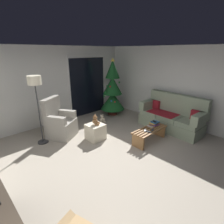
% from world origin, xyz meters
% --- Properties ---
extents(ground_plane, '(7.00, 7.00, 0.00)m').
position_xyz_m(ground_plane, '(0.00, 0.00, 0.00)').
color(ground_plane, '#9E9384').
extents(wall_back, '(5.72, 0.12, 2.50)m').
position_xyz_m(wall_back, '(0.00, 3.06, 1.25)').
color(wall_back, silver).
rests_on(wall_back, ground).
extents(wall_right, '(0.12, 6.00, 2.50)m').
position_xyz_m(wall_right, '(2.86, 0.00, 1.25)').
color(wall_right, silver).
rests_on(wall_right, ground).
extents(patio_door_frame, '(1.60, 0.02, 2.20)m').
position_xyz_m(patio_door_frame, '(1.34, 2.99, 1.10)').
color(patio_door_frame, silver).
rests_on(patio_door_frame, ground).
extents(patio_door_glass, '(1.50, 0.02, 2.10)m').
position_xyz_m(patio_door_glass, '(1.34, 2.97, 1.05)').
color(patio_door_glass, black).
rests_on(patio_door_glass, ground).
extents(couch, '(0.87, 1.97, 1.08)m').
position_xyz_m(couch, '(2.32, 0.02, 0.40)').
color(couch, gray).
rests_on(couch, ground).
extents(coffee_table, '(1.10, 0.40, 0.37)m').
position_xyz_m(coffee_table, '(1.13, 0.01, 0.25)').
color(coffee_table, olive).
rests_on(coffee_table, ground).
extents(remote_white, '(0.16, 0.11, 0.02)m').
position_xyz_m(remote_white, '(0.95, 0.03, 0.38)').
color(remote_white, silver).
rests_on(remote_white, coffee_table).
extents(remote_graphite, '(0.16, 0.10, 0.02)m').
position_xyz_m(remote_graphite, '(1.13, -0.09, 0.38)').
color(remote_graphite, '#333338').
rests_on(remote_graphite, coffee_table).
extents(remote_black, '(0.06, 0.16, 0.02)m').
position_xyz_m(remote_black, '(0.95, -0.09, 0.38)').
color(remote_black, black).
rests_on(remote_black, coffee_table).
extents(remote_silver, '(0.07, 0.16, 0.02)m').
position_xyz_m(remote_silver, '(1.25, 0.08, 0.38)').
color(remote_silver, '#ADADB2').
rests_on(remote_silver, coffee_table).
extents(book_stack, '(0.28, 0.23, 0.10)m').
position_xyz_m(book_stack, '(1.47, 0.08, 0.42)').
color(book_stack, '#6B3D7A').
rests_on(book_stack, coffee_table).
extents(cell_phone, '(0.12, 0.16, 0.01)m').
position_xyz_m(cell_phone, '(1.45, 0.08, 0.47)').
color(cell_phone, black).
rests_on(cell_phone, book_stack).
extents(christmas_tree, '(0.90, 0.90, 2.10)m').
position_xyz_m(christmas_tree, '(1.92, 2.25, 0.93)').
color(christmas_tree, '#4C1E19').
rests_on(christmas_tree, ground).
extents(armchair, '(0.94, 0.94, 1.13)m').
position_xyz_m(armchair, '(-0.45, 1.95, 0.40)').
color(armchair, gray).
rests_on(armchair, ground).
extents(floor_lamp, '(0.32, 0.32, 1.78)m').
position_xyz_m(floor_lamp, '(-0.98, 1.96, 1.51)').
color(floor_lamp, '#2D2D30').
rests_on(floor_lamp, ground).
extents(ottoman, '(0.44, 0.44, 0.44)m').
position_xyz_m(ottoman, '(0.16, 1.12, 0.22)').
color(ottoman, beige).
rests_on(ottoman, ground).
extents(teddy_bear_chestnut, '(0.21, 0.22, 0.29)m').
position_xyz_m(teddy_bear_chestnut, '(0.17, 1.11, 0.56)').
color(teddy_bear_chestnut, brown).
rests_on(teddy_bear_chestnut, ottoman).
extents(teddy_bear_cream_by_tree, '(0.21, 0.21, 0.29)m').
position_xyz_m(teddy_bear_cream_by_tree, '(1.09, 1.91, 0.12)').
color(teddy_bear_cream_by_tree, beige).
rests_on(teddy_bear_cream_by_tree, ground).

